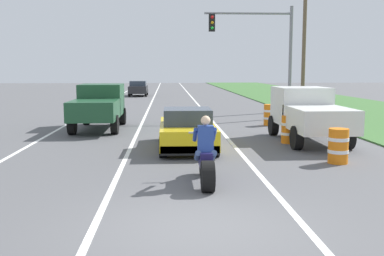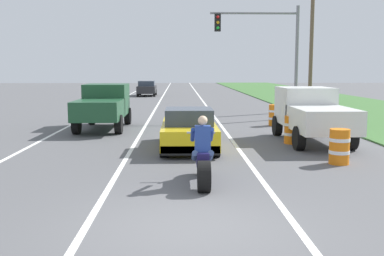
{
  "view_description": "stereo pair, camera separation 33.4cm",
  "coord_description": "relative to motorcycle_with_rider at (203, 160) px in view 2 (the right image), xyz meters",
  "views": [
    {
      "loc": [
        -0.53,
        -7.44,
        2.68
      ],
      "look_at": [
        0.17,
        5.38,
        1.0
      ],
      "focal_mm": 42.38,
      "sensor_mm": 36.0,
      "label": 1
    },
    {
      "loc": [
        -0.2,
        -7.46,
        2.68
      ],
      "look_at": [
        0.17,
        5.38,
        1.0
      ],
      "focal_mm": 42.38,
      "sensor_mm": 36.0,
      "label": 2
    }
  ],
  "objects": [
    {
      "name": "ground_plane",
      "position": [
        -0.34,
        -2.8,
        -0.59
      ],
      "size": [
        160.0,
        160.0,
        0.0
      ],
      "primitive_type": "plane",
      "color": "#565659"
    },
    {
      "name": "lane_stripe_left_solid",
      "position": [
        -5.74,
        17.2,
        -0.59
      ],
      "size": [
        0.14,
        120.0,
        0.01
      ],
      "primitive_type": "cube",
      "color": "white",
      "rests_on": "ground"
    },
    {
      "name": "lane_stripe_right_solid",
      "position": [
        1.46,
        17.2,
        -0.59
      ],
      "size": [
        0.14,
        120.0,
        0.01
      ],
      "primitive_type": "cube",
      "color": "white",
      "rests_on": "ground"
    },
    {
      "name": "lane_stripe_centre_dashed",
      "position": [
        -2.14,
        17.2,
        -0.59
      ],
      "size": [
        0.14,
        120.0,
        0.01
      ],
      "primitive_type": "cube",
      "color": "white",
      "rests_on": "ground"
    },
    {
      "name": "grass_verge_right",
      "position": [
        11.58,
        17.2,
        -0.56
      ],
      "size": [
        10.0,
        120.0,
        0.06
      ],
      "primitive_type": "cube",
      "color": "#3D6B33",
      "rests_on": "ground"
    },
    {
      "name": "motorcycle_with_rider",
      "position": [
        0.0,
        0.0,
        0.0
      ],
      "size": [
        0.7,
        2.21,
        1.62
      ],
      "color": "black",
      "rests_on": "ground"
    },
    {
      "name": "sports_car_yellow",
      "position": [
        -0.21,
        4.91,
        0.04
      ],
      "size": [
        1.84,
        4.3,
        1.37
      ],
      "color": "yellow",
      "rests_on": "ground"
    },
    {
      "name": "pickup_truck_left_lane_dark_green",
      "position": [
        -3.91,
        10.04,
        0.51
      ],
      "size": [
        2.02,
        4.8,
        1.98
      ],
      "color": "#1E4C2D",
      "rests_on": "ground"
    },
    {
      "name": "pickup_truck_right_shoulder_white",
      "position": [
        4.3,
        6.08,
        0.51
      ],
      "size": [
        2.02,
        4.8,
        1.98
      ],
      "color": "silver",
      "rests_on": "ground"
    },
    {
      "name": "traffic_light_mast_near",
      "position": [
        4.31,
        14.11,
        3.41
      ],
      "size": [
        4.75,
        0.34,
        6.0
      ],
      "color": "gray",
      "rests_on": "ground"
    },
    {
      "name": "utility_pole_roadside",
      "position": [
        7.76,
        18.3,
        3.65
      ],
      "size": [
        0.24,
        0.24,
        8.48
      ],
      "primitive_type": "cylinder",
      "color": "brown",
      "rests_on": "ground"
    },
    {
      "name": "construction_barrel_nearest",
      "position": [
        3.99,
        2.23,
        -0.09
      ],
      "size": [
        0.58,
        0.58,
        1.0
      ],
      "color": "orange",
      "rests_on": "ground"
    },
    {
      "name": "construction_barrel_mid",
      "position": [
        3.54,
        5.81,
        -0.09
      ],
      "size": [
        0.58,
        0.58,
        1.0
      ],
      "color": "orange",
      "rests_on": "ground"
    },
    {
      "name": "construction_barrel_far",
      "position": [
        4.0,
        11.0,
        -0.09
      ],
      "size": [
        0.58,
        0.58,
        1.0
      ],
      "color": "orange",
      "rests_on": "ground"
    },
    {
      "name": "distant_car_far_ahead",
      "position": [
        -3.75,
        35.17,
        0.18
      ],
      "size": [
        1.8,
        4.0,
        1.5
      ],
      "color": "#262628",
      "rests_on": "ground"
    }
  ]
}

